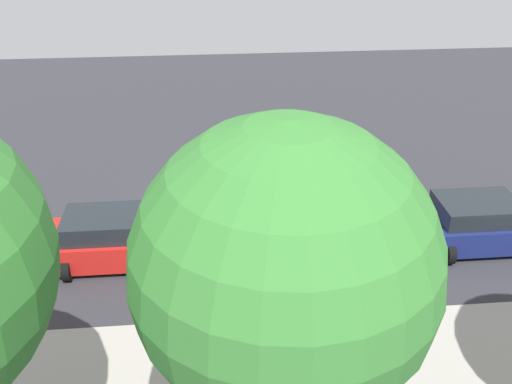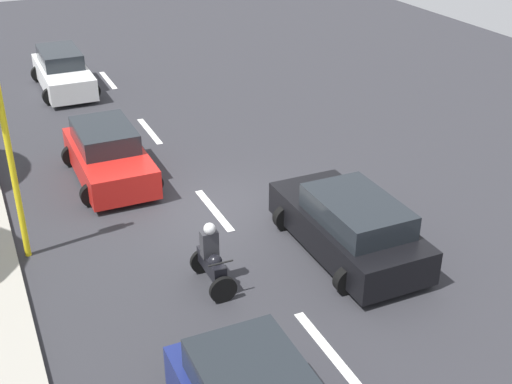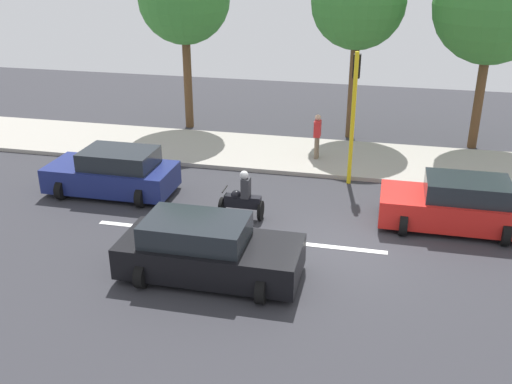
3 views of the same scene
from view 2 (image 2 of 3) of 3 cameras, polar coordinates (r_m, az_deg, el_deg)
name	(u,v)px [view 2 (image 2 of 3)]	position (r m, az deg, el deg)	size (l,w,h in m)	color
ground_plane	(214,212)	(17.63, -3.60, -1.71)	(40.00, 60.00, 0.10)	#2D2D33
lane_stripe_far_north	(108,80)	(28.29, -12.52, 9.31)	(0.20, 2.40, 0.01)	white
lane_stripe_north	(150,131)	(22.78, -9.08, 5.16)	(0.20, 2.40, 0.01)	white
lane_stripe_mid	(214,210)	(17.60, -3.61, -1.55)	(0.20, 2.40, 0.01)	white
lane_stripe_south	(328,349)	(13.13, 6.13, -13.21)	(0.20, 2.40, 0.01)	white
car_red	(108,156)	(19.42, -12.50, 3.06)	(2.25, 4.13, 1.52)	red
car_white	(63,72)	(27.39, -16.18, 9.83)	(2.13, 4.54, 1.52)	white
car_black	(349,226)	(15.61, 7.96, -2.85)	(2.34, 4.47, 1.52)	black
motorcycle	(212,261)	(14.37, -3.80, -5.87)	(0.60, 1.30, 1.53)	black
traffic_light_corner	(2,141)	(15.29, -20.85, 4.13)	(0.49, 0.24, 4.50)	yellow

